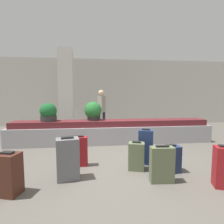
{
  "coord_description": "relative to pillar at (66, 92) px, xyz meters",
  "views": [
    {
      "loc": [
        -0.59,
        -3.47,
        1.45
      ],
      "look_at": [
        0.0,
        1.79,
        0.95
      ],
      "focal_mm": 28.0,
      "sensor_mm": 36.0,
      "label": 1
    }
  ],
  "objects": [
    {
      "name": "ground_plane",
      "position": [
        1.58,
        -3.4,
        -1.6
      ],
      "size": [
        18.0,
        18.0,
        0.0
      ],
      "primitive_type": "plane",
      "color": "#59544C"
    },
    {
      "name": "back_wall",
      "position": [
        1.58,
        1.78,
        0.0
      ],
      "size": [
        18.0,
        0.06,
        3.2
      ],
      "color": "beige",
      "rests_on": "ground_plane"
    },
    {
      "name": "carousel",
      "position": [
        1.58,
        -1.61,
        -1.27
      ],
      "size": [
        6.1,
        0.7,
        0.7
      ],
      "color": "#9E9EA3",
      "rests_on": "ground_plane"
    },
    {
      "name": "pillar",
      "position": [
        0.0,
        0.0,
        0.0
      ],
      "size": [
        0.52,
        0.52,
        3.2
      ],
      "color": "silver",
      "rests_on": "ground_plane"
    },
    {
      "name": "suitcase_0",
      "position": [
        2.43,
        -3.81,
        -1.35
      ],
      "size": [
        0.39,
        0.25,
        0.53
      ],
      "rotation": [
        0.0,
        0.0,
        0.1
      ],
      "color": "navy",
      "rests_on": "ground_plane"
    },
    {
      "name": "suitcase_1",
      "position": [
        2.13,
        -4.16,
        -1.3
      ],
      "size": [
        0.4,
        0.19,
        0.63
      ],
      "rotation": [
        0.0,
        0.0,
        -0.07
      ],
      "color": "#5B6647",
      "rests_on": "ground_plane"
    },
    {
      "name": "suitcase_2",
      "position": [
        -0.24,
        -4.27,
        -1.29
      ],
      "size": [
        0.37,
        0.33,
        0.65
      ],
      "rotation": [
        0.0,
        0.0,
        -0.28
      ],
      "color": "#472319",
      "rests_on": "ground_plane"
    },
    {
      "name": "suitcase_3",
      "position": [
        0.56,
        -3.88,
        -1.24
      ],
      "size": [
        0.42,
        0.33,
        0.75
      ],
      "rotation": [
        0.0,
        0.0,
        0.2
      ],
      "color": "slate",
      "rests_on": "ground_plane"
    },
    {
      "name": "suitcase_4",
      "position": [
        3.02,
        -4.42,
        -1.27
      ],
      "size": [
        0.3,
        0.29,
        0.68
      ],
      "rotation": [
        0.0,
        0.0,
        -0.35
      ],
      "color": "maroon",
      "rests_on": "ground_plane"
    },
    {
      "name": "suitcase_5",
      "position": [
        1.84,
        -3.63,
        -1.33
      ],
      "size": [
        0.35,
        0.3,
        0.57
      ],
      "rotation": [
        0.0,
        0.0,
        -0.29
      ],
      "color": "#5B6647",
      "rests_on": "ground_plane"
    },
    {
      "name": "suitcase_6",
      "position": [
        0.71,
        -3.31,
        -1.29
      ],
      "size": [
        0.34,
        0.17,
        0.63
      ],
      "rotation": [
        0.0,
        0.0,
        -0.04
      ],
      "color": "maroon",
      "rests_on": "ground_plane"
    },
    {
      "name": "suitcase_7",
      "position": [
        2.11,
        -3.35,
        -1.23
      ],
      "size": [
        0.35,
        0.3,
        0.76
      ],
      "rotation": [
        0.0,
        0.0,
        -0.34
      ],
      "color": "navy",
      "rests_on": "ground_plane"
    },
    {
      "name": "potted_plant_0",
      "position": [
        1.01,
        -1.52,
        -0.63
      ],
      "size": [
        0.52,
        0.52,
        0.56
      ],
      "color": "#2D2D2D",
      "rests_on": "carousel"
    },
    {
      "name": "potted_plant_1",
      "position": [
        -0.3,
        -1.6,
        -0.65
      ],
      "size": [
        0.48,
        0.48,
        0.54
      ],
      "color": "#2D2D2D",
      "rests_on": "carousel"
    },
    {
      "name": "traveler_0",
      "position": [
        1.34,
        0.01,
        -0.61
      ],
      "size": [
        0.32,
        0.37,
        1.66
      ],
      "rotation": [
        0.0,
        0.0,
        2.13
      ],
      "color": "#282833",
      "rests_on": "ground_plane"
    }
  ]
}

